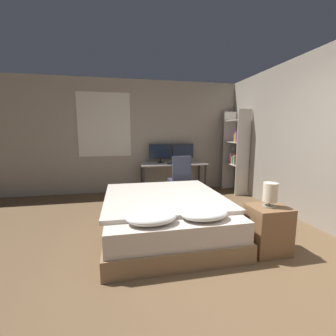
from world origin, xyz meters
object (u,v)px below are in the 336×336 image
bed (165,214)px  bookshelf (237,150)px  monitor_right (183,152)px  keyboard (175,164)px  bedside_lamp (270,193)px  monitor_left (160,152)px  computer_mouse (186,163)px  nightstand (268,229)px  office_chair (180,184)px  desk (173,167)px

bed → bookshelf: (2.12, 1.86, 0.78)m
monitor_right → keyboard: (-0.29, -0.35, -0.25)m
bed → bedside_lamp: bedside_lamp is taller
monitor_left → computer_mouse: bearing=-32.4°
bookshelf → bedside_lamp: bearing=-110.7°
nightstand → computer_mouse: (-0.24, 2.77, 0.45)m
bedside_lamp → office_chair: office_chair is taller
computer_mouse → office_chair: (-0.30, -0.60, -0.36)m
desk → keyboard: 0.20m
bedside_lamp → computer_mouse: 2.78m
nightstand → desk: desk is taller
computer_mouse → bookshelf: bookshelf is taller
bedside_lamp → monitor_right: (-0.22, 3.13, 0.24)m
monitor_left → office_chair: monitor_left is taller
nightstand → bookshelf: bookshelf is taller
bed → nightstand: size_ratio=3.63×
desk → bookshelf: bookshelf is taller
desk → bookshelf: (1.51, -0.29, 0.41)m
bedside_lamp → office_chair: size_ratio=0.29×
keyboard → bookshelf: (1.51, -0.11, 0.31)m
bedside_lamp → bookshelf: (1.00, 2.66, 0.30)m
keyboard → office_chair: office_chair is taller
bed → nightstand: (1.12, -0.80, 0.02)m
bedside_lamp → bookshelf: bearing=69.3°
monitor_left → office_chair: 1.15m
nightstand → bookshelf: 2.94m
nightstand → monitor_left: monitor_left is taller
bedside_lamp → office_chair: (-0.54, 2.18, -0.36)m
computer_mouse → bookshelf: bearing=-5.2°
monitor_right → computer_mouse: bearing=-93.1°
monitor_right → computer_mouse: monitor_right is taller
desk → monitor_right: bearing=31.8°
desk → keyboard: size_ratio=4.50×
bookshelf → computer_mouse: bearing=174.8°
nightstand → bedside_lamp: bedside_lamp is taller
computer_mouse → nightstand: bearing=-85.1°
desk → keyboard: bearing=-90.0°
monitor_left → computer_mouse: 0.70m
bed → nightstand: 1.38m
bedside_lamp → bookshelf: bookshelf is taller
bedside_lamp → monitor_left: (-0.79, 3.13, 0.24)m
computer_mouse → monitor_right: bearing=86.9°
monitor_left → bedside_lamp: bearing=-75.8°
nightstand → monitor_left: 3.30m
office_chair → bedside_lamp: bearing=-76.2°
monitor_left → keyboard: size_ratio=1.52×
bedside_lamp → desk: (-0.50, 2.95, -0.11)m
bedside_lamp → nightstand: bearing=90.0°
desk → office_chair: bearing=-92.4°
monitor_left → desk: bearing=-31.8°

